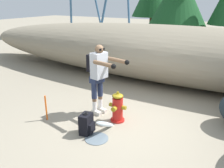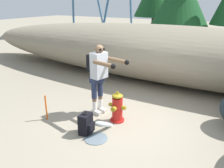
{
  "view_description": "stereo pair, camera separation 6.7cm",
  "coord_description": "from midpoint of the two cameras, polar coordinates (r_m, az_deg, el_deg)",
  "views": [
    {
      "loc": [
        2.15,
        -4.36,
        2.65
      ],
      "look_at": [
        -0.47,
        0.22,
        0.75
      ],
      "focal_mm": 37.87,
      "sensor_mm": 36.0,
      "label": 1
    },
    {
      "loc": [
        2.21,
        -4.33,
        2.65
      ],
      "look_at": [
        -0.47,
        0.22,
        0.75
      ],
      "focal_mm": 37.87,
      "sensor_mm": 36.0,
      "label": 2
    }
  ],
  "objects": [
    {
      "name": "dirt_embankment",
      "position": [
        8.21,
        13.83,
        7.13
      ],
      "size": [
        17.2,
        3.2,
        1.86
      ],
      "primitive_type": "ellipsoid",
      "color": "gray",
      "rests_on": "ground_plane"
    },
    {
      "name": "spare_backpack",
      "position": [
        4.98,
        -6.57,
        -9.6
      ],
      "size": [
        0.32,
        0.33,
        0.47
      ],
      "rotation": [
        0.0,
        0.0,
        0.15
      ],
      "color": "black",
      "rests_on": "ground_plane"
    },
    {
      "name": "fire_hydrant",
      "position": [
        5.38,
        0.98,
        -5.77
      ],
      "size": [
        0.42,
        0.37,
        0.72
      ],
      "color": "red",
      "rests_on": "ground_plane"
    },
    {
      "name": "utility_worker",
      "position": [
        5.49,
        -3.52,
        3.04
      ],
      "size": [
        1.03,
        0.65,
        1.7
      ],
      "rotation": [
        0.0,
        0.0,
        -0.21
      ],
      "color": "beige",
      "rests_on": "ground_plane"
    },
    {
      "name": "hydrant_water_jet",
      "position": [
        5.01,
        -2.43,
        -10.49
      ],
      "size": [
        0.47,
        0.97,
        0.5
      ],
      "color": "silver",
      "rests_on": "ground_plane"
    },
    {
      "name": "survey_stake",
      "position": [
        5.65,
        -15.96,
        -5.57
      ],
      "size": [
        0.04,
        0.04,
        0.6
      ],
      "primitive_type": "cylinder",
      "color": "#E55914",
      "rests_on": "ground_plane"
    },
    {
      "name": "ground_plane",
      "position": [
        5.54,
        2.8,
        -9.01
      ],
      "size": [
        56.0,
        56.0,
        0.04
      ],
      "primitive_type": "cube",
      "color": "gray"
    }
  ]
}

